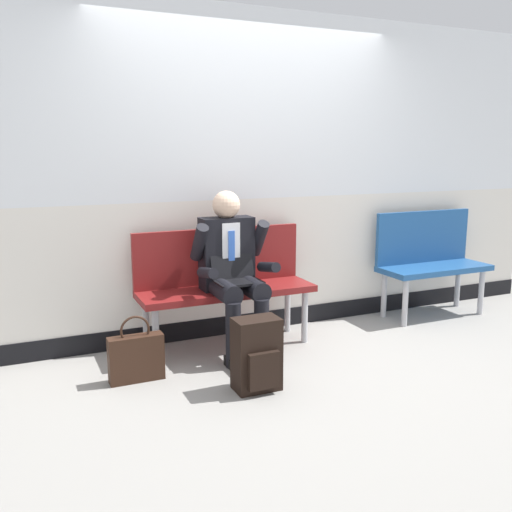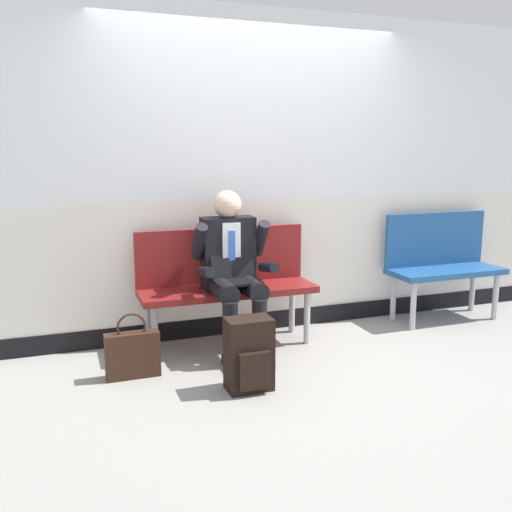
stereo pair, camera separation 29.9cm
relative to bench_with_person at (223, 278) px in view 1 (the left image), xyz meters
name	(u,v)px [view 1 (the left image)]	position (x,y,z in m)	size (l,w,h in m)	color
ground_plane	(275,350)	(0.31, -0.29, -0.54)	(18.00, 18.00, 0.00)	gray
station_wall	(246,177)	(0.31, 0.27, 0.76)	(6.12, 0.14, 2.62)	silver
bench_with_person	(223,278)	(0.00, 0.00, 0.00)	(1.37, 0.42, 0.92)	maroon
bench_empty	(429,257)	(2.04, 0.00, 0.01)	(1.04, 0.42, 0.96)	navy
person_seated	(233,269)	(0.00, -0.20, 0.11)	(0.57, 0.70, 1.22)	black
backpack	(257,355)	(-0.11, -0.89, -0.30)	(0.29, 0.23, 0.48)	black
handbag	(136,357)	(-0.79, -0.44, -0.37)	(0.36, 0.10, 0.45)	#331E14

